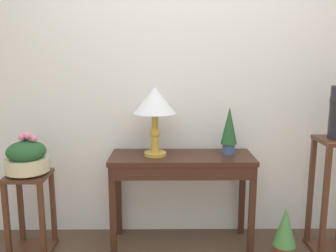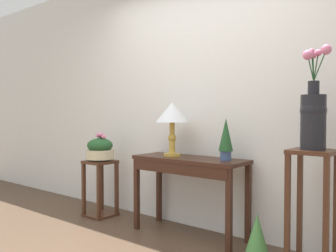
{
  "view_description": "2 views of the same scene",
  "coord_description": "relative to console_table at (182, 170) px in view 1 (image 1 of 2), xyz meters",
  "views": [
    {
      "loc": [
        -0.13,
        -1.43,
        1.47
      ],
      "look_at": [
        -0.11,
        1.34,
        0.95
      ],
      "focal_mm": 38.2,
      "sensor_mm": 36.0,
      "label": 1
    },
    {
      "loc": [
        1.92,
        -1.47,
        1.14
      ],
      "look_at": [
        -0.2,
        1.16,
        1.04
      ],
      "focal_mm": 37.89,
      "sensor_mm": 36.0,
      "label": 2
    }
  ],
  "objects": [
    {
      "name": "back_wall_with_art",
      "position": [
        0.01,
        0.32,
        0.77
      ],
      "size": [
        9.0,
        0.1,
        2.8
      ],
      "color": "silver",
      "rests_on": "ground"
    },
    {
      "name": "potted_plant_on_console",
      "position": [
        0.37,
        0.06,
        0.31
      ],
      "size": [
        0.13,
        0.13,
        0.37
      ],
      "color": "#3D5684",
      "rests_on": "console_table"
    },
    {
      "name": "table_lamp",
      "position": [
        -0.21,
        0.02,
        0.51
      ],
      "size": [
        0.33,
        0.33,
        0.52
      ],
      "color": "gold",
      "rests_on": "console_table"
    },
    {
      "name": "console_table",
      "position": [
        0.0,
        0.0,
        0.0
      ],
      "size": [
        1.1,
        0.41,
        0.74
      ],
      "color": "#381E14",
      "rests_on": "ground"
    },
    {
      "name": "potted_plant_floor",
      "position": [
        0.77,
        -0.16,
        -0.42
      ],
      "size": [
        0.17,
        0.17,
        0.39
      ],
      "color": "#9E4733",
      "rests_on": "ground"
    },
    {
      "name": "pedestal_stand_left",
      "position": [
        -1.15,
        -0.08,
        -0.32
      ],
      "size": [
        0.3,
        0.3,
        0.63
      ],
      "color": "#472819",
      "rests_on": "ground"
    },
    {
      "name": "planter_bowl_wide_left",
      "position": [
        -1.15,
        -0.08,
        0.13
      ],
      "size": [
        0.32,
        0.32,
        0.32
      ],
      "color": "beige",
      "rests_on": "pedestal_stand_left"
    },
    {
      "name": "pedestal_stand_right",
      "position": [
        1.15,
        -0.09,
        -0.18
      ],
      "size": [
        0.3,
        0.3,
        0.9
      ],
      "color": "#472819",
      "rests_on": "ground"
    }
  ]
}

